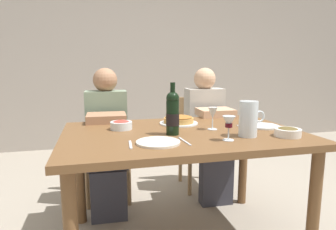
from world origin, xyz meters
TOP-DOWN VIEW (x-y plane):
  - back_wall at (0.00, 2.62)m, footprint 8.00×0.10m
  - dining_table at (0.00, 0.00)m, footprint 1.50×1.00m
  - wine_bottle at (-0.08, -0.06)m, footprint 0.08×0.08m
  - water_pitcher at (0.34, -0.22)m, footprint 0.16×0.11m
  - baked_tart at (0.04, 0.25)m, footprint 0.28×0.28m
  - salad_bowl at (-0.38, 0.17)m, footprint 0.14×0.14m
  - olive_bowl at (0.57, -0.28)m, footprint 0.15×0.15m
  - wine_glass_left_diner at (0.18, -0.28)m, footprint 0.07×0.07m
  - wine_glass_right_diner at (0.21, 0.01)m, footprint 0.06×0.06m
  - dinner_plate_left_setting at (0.58, 0.01)m, footprint 0.22×0.22m
  - dinner_plate_right_setting at (-0.21, -0.25)m, footprint 0.24×0.24m
  - fork_left_setting at (0.43, 0.01)m, footprint 0.02×0.16m
  - knife_left_setting at (0.70, 0.01)m, footprint 0.01×0.18m
  - knife_right_setting at (-0.06, -0.25)m, footprint 0.02×0.18m
  - spoon_right_setting at (-0.36, -0.25)m, footprint 0.03×0.16m
  - chair_left at (-0.45, 0.86)m, footprint 0.42×0.42m
  - diner_left at (-0.45, 0.63)m, footprint 0.35×0.51m
  - chair_right at (0.45, 0.92)m, footprint 0.41×0.41m
  - diner_right at (0.45, 0.68)m, footprint 0.35×0.51m

SIDE VIEW (x-z plane):
  - chair_left at x=-0.45m, z-range 0.06..0.93m
  - chair_right at x=0.45m, z-range 0.06..0.93m
  - diner_left at x=-0.45m, z-range 0.04..1.20m
  - diner_right at x=0.45m, z-range 0.04..1.20m
  - dining_table at x=0.00m, z-range 0.29..1.05m
  - fork_left_setting at x=0.43m, z-range 0.76..0.76m
  - knife_left_setting at x=0.70m, z-range 0.76..0.76m
  - knife_right_setting at x=-0.06m, z-range 0.76..0.76m
  - spoon_right_setting at x=-0.36m, z-range 0.76..0.76m
  - dinner_plate_left_setting at x=0.58m, z-range 0.76..0.77m
  - dinner_plate_right_setting at x=-0.21m, z-range 0.76..0.77m
  - baked_tart at x=0.04m, z-range 0.76..0.82m
  - olive_bowl at x=0.57m, z-range 0.76..0.82m
  - salad_bowl at x=-0.38m, z-range 0.76..0.82m
  - water_pitcher at x=0.34m, z-range 0.75..0.96m
  - wine_glass_left_diner at x=0.18m, z-range 0.79..0.93m
  - wine_glass_right_diner at x=0.21m, z-range 0.79..0.94m
  - wine_bottle at x=-0.08m, z-range 0.73..1.05m
  - back_wall at x=0.00m, z-range 0.00..2.80m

